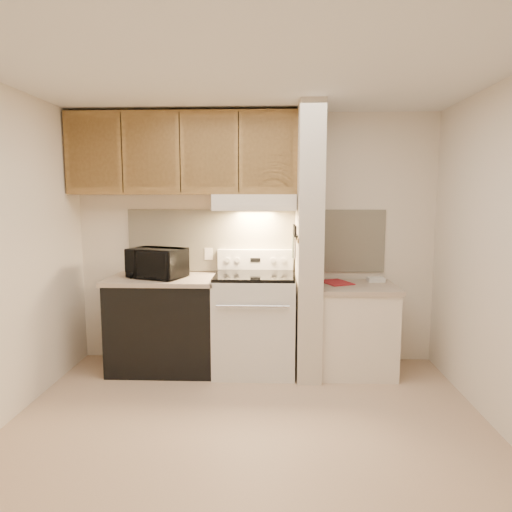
{
  "coord_description": "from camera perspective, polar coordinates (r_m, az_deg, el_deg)",
  "views": [
    {
      "loc": [
        0.18,
        -3.12,
        1.68
      ],
      "look_at": [
        0.03,
        0.75,
        1.17
      ],
      "focal_mm": 32.0,
      "sensor_mm": 36.0,
      "label": 1
    }
  ],
  "objects": [
    {
      "name": "floor",
      "position": [
        3.54,
        -1.03,
        -20.84
      ],
      "size": [
        3.6,
        3.6,
        0.0
      ],
      "primitive_type": "plane",
      "color": "#CCAB8B",
      "rests_on": "ground"
    },
    {
      "name": "ceiling",
      "position": [
        3.23,
        -1.15,
        22.16
      ],
      "size": [
        3.6,
        3.6,
        0.0
      ],
      "primitive_type": "plane",
      "rotation": [
        3.14,
        0.0,
        0.0
      ],
      "color": "white",
      "rests_on": "wall_back"
    },
    {
      "name": "wall_back",
      "position": [
        4.64,
        -0.04,
        2.12
      ],
      "size": [
        3.6,
        2.5,
        0.02
      ],
      "primitive_type": "cube",
      "rotation": [
        1.57,
        0.0,
        0.0
      ],
      "color": "#F2E4CE",
      "rests_on": "floor"
    },
    {
      "name": "backsplash",
      "position": [
        4.63,
        -0.05,
        1.92
      ],
      "size": [
        2.6,
        0.02,
        0.63
      ],
      "primitive_type": "cube",
      "color": "#F4E9C8",
      "rests_on": "wall_back"
    },
    {
      "name": "range_body",
      "position": [
        4.45,
        -0.21,
        -8.49
      ],
      "size": [
        0.76,
        0.65,
        0.92
      ],
      "primitive_type": "cube",
      "color": "silver",
      "rests_on": "floor"
    },
    {
      "name": "oven_window",
      "position": [
        4.13,
        -0.4,
        -9.15
      ],
      "size": [
        0.5,
        0.01,
        0.3
      ],
      "primitive_type": "cube",
      "color": "black",
      "rests_on": "range_body"
    },
    {
      "name": "oven_handle",
      "position": [
        4.04,
        -0.43,
        -6.31
      ],
      "size": [
        0.65,
        0.02,
        0.02
      ],
      "primitive_type": "cylinder",
      "rotation": [
        0.0,
        1.57,
        0.0
      ],
      "color": "silver",
      "rests_on": "range_body"
    },
    {
      "name": "cooktop",
      "position": [
        4.34,
        -0.22,
        -2.44
      ],
      "size": [
        0.74,
        0.64,
        0.03
      ],
      "primitive_type": "cube",
      "color": "black",
      "rests_on": "range_body"
    },
    {
      "name": "range_backguard",
      "position": [
        4.6,
        -0.07,
        -0.43
      ],
      "size": [
        0.76,
        0.08,
        0.2
      ],
      "primitive_type": "cube",
      "color": "silver",
      "rests_on": "range_body"
    },
    {
      "name": "range_display",
      "position": [
        4.56,
        -0.09,
        -0.5
      ],
      "size": [
        0.1,
        0.01,
        0.04
      ],
      "primitive_type": "cube",
      "color": "black",
      "rests_on": "range_backguard"
    },
    {
      "name": "range_knob_left_outer",
      "position": [
        4.58,
        -3.6,
        -0.49
      ],
      "size": [
        0.05,
        0.02,
        0.05
      ],
      "primitive_type": "cylinder",
      "rotation": [
        1.57,
        0.0,
        0.0
      ],
      "color": "silver",
      "rests_on": "range_backguard"
    },
    {
      "name": "range_knob_left_inner",
      "position": [
        4.57,
        -2.35,
        -0.49
      ],
      "size": [
        0.05,
        0.02,
        0.05
      ],
      "primitive_type": "cylinder",
      "rotation": [
        1.57,
        0.0,
        0.0
      ],
      "color": "silver",
      "rests_on": "range_backguard"
    },
    {
      "name": "range_knob_right_inner",
      "position": [
        4.56,
        2.17,
        -0.52
      ],
      "size": [
        0.05,
        0.02,
        0.05
      ],
      "primitive_type": "cylinder",
      "rotation": [
        1.57,
        0.0,
        0.0
      ],
      "color": "silver",
      "rests_on": "range_backguard"
    },
    {
      "name": "range_knob_right_outer",
      "position": [
        4.56,
        3.43,
        -0.52
      ],
      "size": [
        0.05,
        0.02,
        0.05
      ],
      "primitive_type": "cylinder",
      "rotation": [
        1.57,
        0.0,
        0.0
      ],
      "color": "silver",
      "rests_on": "range_backguard"
    },
    {
      "name": "dishwasher_front",
      "position": [
        4.58,
        -11.39,
        -8.47
      ],
      "size": [
        1.0,
        0.63,
        0.87
      ],
      "primitive_type": "cube",
      "color": "black",
      "rests_on": "floor"
    },
    {
      "name": "left_countertop",
      "position": [
        4.48,
        -11.54,
        -2.87
      ],
      "size": [
        1.04,
        0.67,
        0.04
      ],
      "primitive_type": "cube",
      "color": "tan",
      "rests_on": "dishwasher_front"
    },
    {
      "name": "spoon_rest",
      "position": [
        4.67,
        -12.34,
        -2.12
      ],
      "size": [
        0.24,
        0.11,
        0.02
      ],
      "primitive_type": "cube",
      "rotation": [
        0.0,
        0.0,
        0.14
      ],
      "color": "black",
      "rests_on": "left_countertop"
    },
    {
      "name": "teal_jar",
      "position": [
        4.44,
        -12.78,
        -2.12
      ],
      "size": [
        0.09,
        0.09,
        0.09
      ],
      "primitive_type": "cylinder",
      "rotation": [
        0.0,
        0.0,
        0.07
      ],
      "color": "#216B63",
      "rests_on": "left_countertop"
    },
    {
      "name": "outlet",
      "position": [
        4.68,
        -5.94,
        0.27
      ],
      "size": [
        0.08,
        0.01,
        0.12
      ],
      "primitive_type": "cube",
      "color": "silver",
      "rests_on": "backsplash"
    },
    {
      "name": "microwave",
      "position": [
        4.45,
        -12.28,
        -0.86
      ],
      "size": [
        0.6,
        0.5,
        0.28
      ],
      "primitive_type": "imported",
      "rotation": [
        0.0,
        0.0,
        -0.36
      ],
      "color": "black",
      "rests_on": "left_countertop"
    },
    {
      "name": "partition_pillar",
      "position": [
        4.3,
        6.58,
        1.65
      ],
      "size": [
        0.22,
        0.7,
        2.5
      ],
      "primitive_type": "cube",
      "color": "beige",
      "rests_on": "floor"
    },
    {
      "name": "pillar_trim",
      "position": [
        4.29,
        5.05,
        2.33
      ],
      "size": [
        0.01,
        0.7,
        0.04
      ],
      "primitive_type": "cube",
      "color": "olive",
      "rests_on": "partition_pillar"
    },
    {
      "name": "knife_strip",
      "position": [
        4.24,
        5.0,
        2.54
      ],
      "size": [
        0.02,
        0.42,
        0.04
      ],
      "primitive_type": "cube",
      "color": "black",
      "rests_on": "partition_pillar"
    },
    {
      "name": "knife_blade_a",
      "position": [
        4.09,
        4.93,
        0.95
      ],
      "size": [
        0.01,
        0.03,
        0.16
      ],
      "primitive_type": "cube",
      "color": "silver",
      "rests_on": "knife_strip"
    },
    {
      "name": "knife_handle_a",
      "position": [
        4.07,
        4.96,
        3.04
      ],
      "size": [
        0.02,
        0.02,
        0.1
      ],
      "primitive_type": "cylinder",
      "color": "black",
      "rests_on": "knife_strip"
    },
    {
      "name": "knife_blade_b",
      "position": [
        4.18,
        4.87,
        0.96
      ],
      "size": [
        0.01,
        0.04,
        0.18
      ],
      "primitive_type": "cube",
      "color": "silver",
      "rests_on": "knife_strip"
    },
    {
      "name": "knife_handle_b",
      "position": [
        4.14,
        4.91,
        3.12
      ],
      "size": [
        0.02,
        0.02,
        0.1
      ],
      "primitive_type": "cylinder",
      "color": "black",
      "rests_on": "knife_strip"
    },
    {
      "name": "knife_blade_c",
      "position": [
        4.25,
        4.82,
        0.92
      ],
      "size": [
        0.01,
        0.04,
        0.2
      ],
      "primitive_type": "cube",
      "color": "silver",
      "rests_on": "knife_strip"
    },
    {
      "name": "knife_handle_c",
      "position": [
        4.24,
        4.84,
        3.22
      ],
      "size": [
        0.02,
        0.02,
        0.1
      ],
      "primitive_type": "cylinder",
      "color": "black",
      "rests_on": "knife_strip"
    },
    {
      "name": "knife_blade_d",
      "position": [
        4.33,
        4.77,
        1.32
      ],
      "size": [
        0.01,
        0.04,
        0.16
      ],
      "primitive_type": "cube",
      "color": "silver",
      "rests_on": "knife_strip"
    },
    {
      "name": "knife_handle_d",
      "position": [
        4.31,
        4.8,
        3.29
      ],
      "size": [
        0.02,
        0.02,
        0.1
      ],
      "primitive_type": "cylinder",
      "color": "black",
      "rests_on": "knife_strip"
    },
    {
      "name": "knife_blade_e",
      "position": [
        4.42,
        4.72,
        1.31
      ],
      "size": [
        0.01,
        0.04,
        0.18
      ],
      "primitive_type": "cube",
      "color": "silver",
      "rests_on": "knife_strip"
    },
    {
      "name": "knife_handle_e",
      "position": [
        4.38,
        4.76,
        3.35
      ],
      "size": [
        0.02,
        0.02,
        0.1
      ],
      "primitive_type": "cylinder",
      "color": "black",
      "rests_on": "knife_strip"
    },
    {
      "name": "oven_mitt",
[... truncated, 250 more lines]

